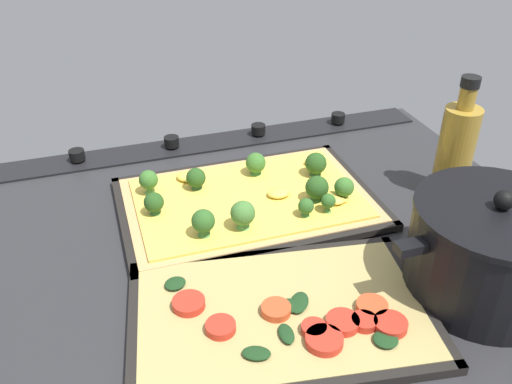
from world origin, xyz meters
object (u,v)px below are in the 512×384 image
(baking_tray_front, at_px, (248,205))
(veggie_pizza_back, at_px, (285,313))
(baking_tray_back, at_px, (281,315))
(cooking_pot, at_px, (490,250))
(broccoli_pizza, at_px, (251,198))
(oil_bottle, at_px, (456,149))

(baking_tray_front, bearing_deg, veggie_pizza_back, 82.99)
(baking_tray_back, distance_m, cooking_pot, 0.27)
(broccoli_pizza, relative_size, baking_tray_back, 0.95)
(broccoli_pizza, xyz_separation_m, veggie_pizza_back, (0.03, 0.25, -0.01))
(baking_tray_front, bearing_deg, cooking_pot, 129.74)
(broccoli_pizza, relative_size, oil_bottle, 1.88)
(veggie_pizza_back, distance_m, oil_bottle, 0.41)
(broccoli_pizza, height_order, oil_bottle, oil_bottle)
(veggie_pizza_back, bearing_deg, baking_tray_front, -97.01)
(veggie_pizza_back, xyz_separation_m, oil_bottle, (-0.36, -0.19, 0.07))
(veggie_pizza_back, bearing_deg, oil_bottle, -152.16)
(baking_tray_front, bearing_deg, baking_tray_back, 82.02)
(cooking_pot, xyz_separation_m, oil_bottle, (-0.10, -0.22, 0.02))
(broccoli_pizza, height_order, cooking_pot, cooking_pot)
(broccoli_pizza, bearing_deg, baking_tray_back, 81.08)
(veggie_pizza_back, height_order, cooking_pot, cooking_pot)
(baking_tray_back, xyz_separation_m, veggie_pizza_back, (-0.00, 0.01, 0.01))
(broccoli_pizza, height_order, baking_tray_back, broccoli_pizza)
(baking_tray_front, relative_size, oil_bottle, 2.00)
(baking_tray_back, relative_size, veggie_pizza_back, 1.07)
(veggie_pizza_back, xyz_separation_m, cooking_pot, (-0.26, 0.03, 0.05))
(baking_tray_front, height_order, broccoli_pizza, broccoli_pizza)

